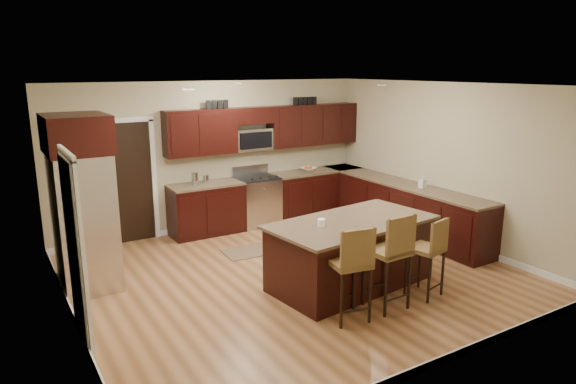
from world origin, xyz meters
TOP-DOWN VIEW (x-y plane):
  - floor at (0.00, 0.00)m, footprint 6.00×6.00m
  - ceiling at (0.00, 0.00)m, footprint 6.00×6.00m
  - wall_back at (0.00, 2.75)m, footprint 6.00×0.00m
  - wall_left at (-3.00, 0.00)m, footprint 0.00×5.50m
  - wall_right at (3.00, 0.00)m, footprint 0.00×5.50m
  - base_cabinets at (1.90, 1.45)m, footprint 4.02×3.96m
  - upper_cabinets at (1.04, 2.58)m, footprint 4.00×0.33m
  - range at (0.68, 2.45)m, footprint 0.76×0.64m
  - microwave at (0.68, 2.60)m, footprint 0.76×0.31m
  - doorway at (-1.65, 2.73)m, footprint 0.85×0.03m
  - pantry_door at (-2.98, -0.30)m, footprint 0.03×0.80m
  - letter_decor at (0.90, 2.58)m, footprint 2.20×0.03m
  - island at (0.47, -0.68)m, footprint 2.41×1.45m
  - stool_left at (-0.19, -1.53)m, footprint 0.50×0.50m
  - stool_mid at (0.43, -1.53)m, footprint 0.48×0.48m
  - stool_right at (1.10, -1.52)m, footprint 0.48×0.48m
  - refrigerator at (-2.62, 1.14)m, footprint 0.79×0.99m
  - floor_mat at (-0.10, 1.20)m, footprint 0.92×0.64m
  - fruit_bowl at (1.85, 2.45)m, footprint 0.36×0.36m
  - soap_bottle at (2.70, 0.21)m, footprint 0.10×0.10m
  - canister_tall at (-0.54, 2.45)m, footprint 0.12×0.12m
  - canister_short at (-0.34, 2.45)m, footprint 0.11×0.11m
  - island_jar at (-0.03, -0.68)m, footprint 0.10×0.10m

SIDE VIEW (x-z plane):
  - floor at x=0.00m, z-range 0.00..0.00m
  - floor_mat at x=-0.10m, z-range 0.00..0.01m
  - island at x=0.47m, z-range -0.03..0.89m
  - base_cabinets at x=1.90m, z-range 0.00..0.92m
  - range at x=0.68m, z-range -0.08..1.03m
  - stool_right at x=1.10m, z-range 0.13..1.20m
  - stool_left at x=-0.19m, z-range 0.15..1.32m
  - stool_mid at x=0.43m, z-range 0.15..1.38m
  - fruit_bowl at x=1.85m, z-range 0.92..1.00m
  - island_jar at x=-0.03m, z-range 0.92..1.02m
  - canister_short at x=-0.34m, z-range 0.92..1.08m
  - pantry_door at x=-2.98m, z-range 0.00..2.04m
  - soap_bottle at x=2.70m, z-range 0.92..1.14m
  - doorway at x=-1.65m, z-range 0.00..2.06m
  - canister_tall at x=-0.54m, z-range 0.92..1.14m
  - refrigerator at x=-2.62m, z-range 0.03..2.38m
  - wall_back at x=0.00m, z-range -1.65..4.35m
  - wall_left at x=-3.00m, z-range -1.40..4.10m
  - wall_right at x=3.00m, z-range -1.40..4.10m
  - microwave at x=0.68m, z-range 1.42..1.82m
  - upper_cabinets at x=1.04m, z-range 1.44..2.24m
  - letter_decor at x=0.90m, z-range 2.22..2.37m
  - ceiling at x=0.00m, z-range 2.70..2.70m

